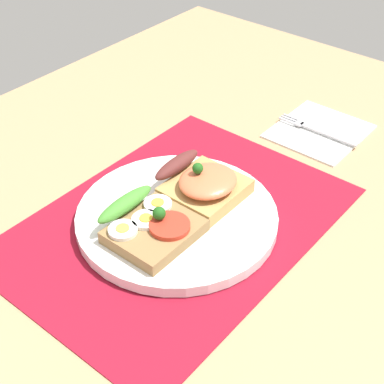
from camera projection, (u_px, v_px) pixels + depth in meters
The scene contains 7 objects.
ground_plane at pixel (177, 233), 74.90cm from camera, with size 120.00×90.00×3.20cm, color tan.
placemat at pixel (177, 223), 73.82cm from camera, with size 42.98×30.89×0.30cm, color maroon.
plate at pixel (177, 217), 73.27cm from camera, with size 25.32×25.32×1.48cm, color white.
sandwich_egg_tomato at pixel (150, 225), 69.09cm from camera, with size 10.10×10.18×3.81cm.
sandwich_salmon at pixel (203, 184), 74.40cm from camera, with size 9.59×10.26×5.28cm.
napkin at pixel (319, 130), 90.66cm from camera, with size 14.10×12.67×0.60cm, color white.
fork at pixel (315, 129), 90.07cm from camera, with size 1.62×13.23×0.32cm.
Camera 1 is at (-41.73, -36.73, 48.91)cm, focal length 54.60 mm.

